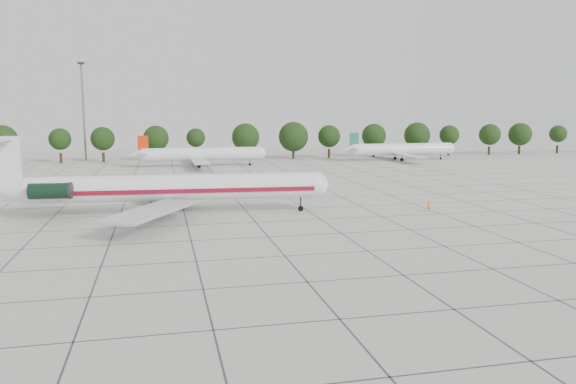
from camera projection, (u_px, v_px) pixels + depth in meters
name	position (u px, v px, depth m)	size (l,w,h in m)	color
ground	(256.00, 222.00, 66.47)	(260.00, 260.00, 0.00)	#B9B8B1
apron_joints	(238.00, 202.00, 80.94)	(170.00, 170.00, 0.02)	#383838
main_airliner	(158.00, 188.00, 70.41)	(42.46, 33.30, 9.95)	silver
ground_crew	(429.00, 205.00, 73.56)	(0.57, 0.37, 1.56)	orange
bg_airliner_c	(202.00, 154.00, 131.39)	(28.24, 27.20, 7.40)	silver
bg_airliner_d	(402.00, 149.00, 148.12)	(28.24, 27.20, 7.40)	silver
tree_line	(156.00, 138.00, 145.02)	(249.86, 8.44, 10.22)	#332114
floodlight_mast	(83.00, 106.00, 146.54)	(1.60, 1.60, 25.45)	slate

